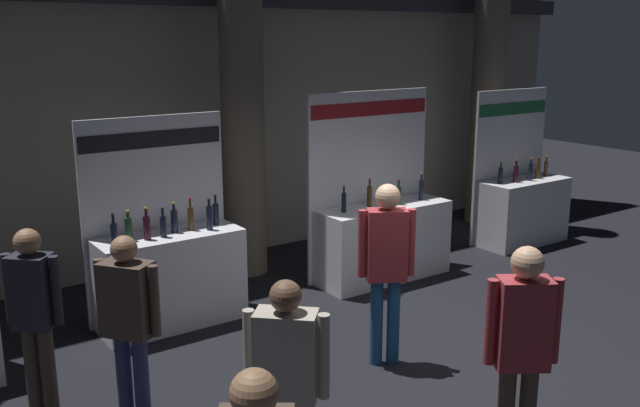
% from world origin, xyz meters
% --- Properties ---
extents(ground_plane, '(27.31, 27.31, 0.00)m').
position_xyz_m(ground_plane, '(0.00, 0.00, 0.00)').
color(ground_plane, black).
extents(hall_colonnade, '(13.66, 1.30, 6.55)m').
position_xyz_m(hall_colonnade, '(0.00, 4.14, 3.24)').
color(hall_colonnade, gray).
rests_on(hall_colonnade, ground_plane).
extents(exhibitor_booth_1, '(1.64, 0.66, 2.28)m').
position_xyz_m(exhibitor_booth_1, '(-1.54, 2.37, 0.61)').
color(exhibitor_booth_1, white).
rests_on(exhibitor_booth_1, ground_plane).
extents(exhibitor_booth_2, '(1.92, 0.66, 2.43)m').
position_xyz_m(exhibitor_booth_2, '(1.33, 2.18, 0.60)').
color(exhibitor_booth_2, white).
rests_on(exhibitor_booth_2, ground_plane).
extents(exhibitor_booth_3, '(1.53, 0.66, 2.33)m').
position_xyz_m(exhibitor_booth_3, '(4.10, 2.19, 0.60)').
color(exhibitor_booth_3, white).
rests_on(exhibitor_booth_3, ground_plane).
extents(visitor_1, '(0.47, 0.38, 1.72)m').
position_xyz_m(visitor_1, '(-0.57, -1.59, 1.02)').
color(visitor_1, '#47382D').
rests_on(visitor_1, ground_plane).
extents(visitor_3, '(0.48, 0.37, 1.79)m').
position_xyz_m(visitor_3, '(-0.23, 0.27, 1.06)').
color(visitor_3, navy).
rests_on(visitor_3, ground_plane).
extents(visitor_4, '(0.44, 0.48, 1.60)m').
position_xyz_m(visitor_4, '(-2.60, 0.65, 0.96)').
color(visitor_4, navy).
rests_on(visitor_4, ground_plane).
extents(visitor_5, '(0.40, 0.40, 1.62)m').
position_xyz_m(visitor_5, '(-3.19, 1.22, 0.95)').
color(visitor_5, '#47382D').
rests_on(visitor_5, ground_plane).
extents(visitor_6, '(0.45, 0.44, 1.60)m').
position_xyz_m(visitor_6, '(-2.11, -0.93, 0.95)').
color(visitor_6, '#47382D').
rests_on(visitor_6, ground_plane).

